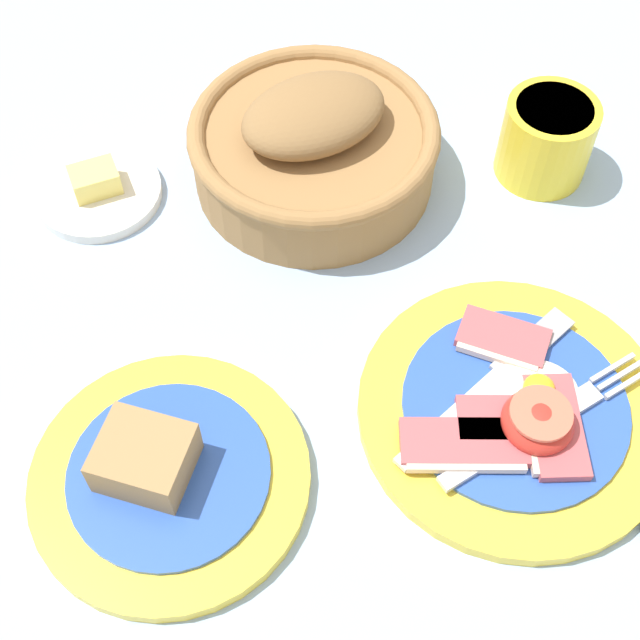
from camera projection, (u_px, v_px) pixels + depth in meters
ground_plane at (443, 443)px, 0.65m from camera, size 3.00×3.00×0.00m
breakfast_plate at (516, 410)px, 0.65m from camera, size 0.23×0.23×0.04m
bread_plate at (166, 474)px, 0.62m from camera, size 0.20×0.20×0.05m
sugar_cup at (547, 138)px, 0.77m from camera, size 0.08×0.08×0.07m
bread_basket at (314, 145)px, 0.76m from camera, size 0.22×0.22×0.10m
butter_dish at (98, 190)px, 0.78m from camera, size 0.11×0.11×0.03m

